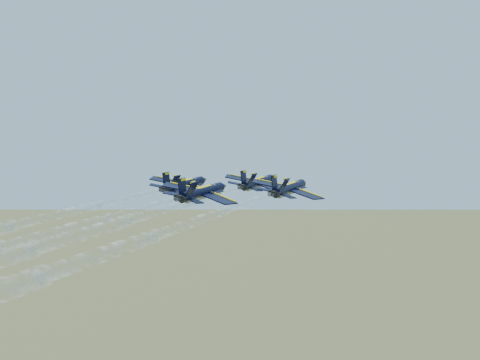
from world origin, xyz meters
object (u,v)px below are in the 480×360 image
Objects in this scene: jet_left at (185,185)px; jet_slot at (203,192)px; jet_right at (290,188)px; jet_lead at (258,182)px.

jet_slot is at bearing -51.59° from jet_left.
jet_left is at bearing 128.41° from jet_slot.
jet_slot is at bearing -128.15° from jet_right.
jet_right is at bearing 0.48° from jet_left.
jet_lead is at bearing 89.78° from jet_slot.
jet_left is (-7.70, -12.41, 0.00)m from jet_lead.
jet_slot is (12.34, -10.29, 0.00)m from jet_left.
jet_left is 16.07m from jet_slot.
jet_left is 20.01m from jet_right.
jet_left is 1.00× the size of jet_slot.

